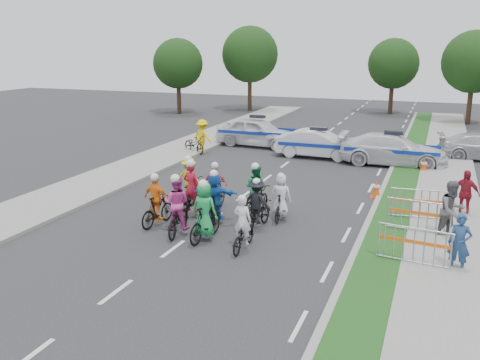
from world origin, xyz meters
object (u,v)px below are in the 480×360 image
at_px(spectator_0, 459,243).
at_px(police_car_2, 393,150).
at_px(rider_10, 190,184).
at_px(barrier_1, 419,218).
at_px(parked_bike, 194,144).
at_px(tree_0, 178,64).
at_px(rider_6, 192,197).
at_px(rider_1, 205,217).
at_px(rider_9, 216,191).
at_px(marshal_hiviz, 203,136).
at_px(barrier_2, 421,205).
at_px(cone_0, 376,189).
at_px(police_car_1, 318,144).
at_px(tree_3, 250,55).
at_px(cone_1, 424,165).
at_px(tree_4, 393,64).
at_px(rider_0, 243,231).
at_px(tree_1, 474,62).
at_px(rider_3, 157,205).
at_px(rider_4, 257,208).
at_px(rider_2, 177,212).
at_px(spectator_2, 465,194).
at_px(rider_8, 256,195).
at_px(police_car_0, 257,132).
at_px(rider_7, 281,201).
at_px(rider_5, 215,201).
at_px(spectator_1, 452,210).

bearing_deg(spectator_0, police_car_2, 111.74).
distance_m(rider_10, barrier_1, 8.33).
xyz_separation_m(parked_bike, tree_0, (-8.49, 14.90, 3.71)).
bearing_deg(rider_6, rider_1, 132.53).
relative_size(rider_9, police_car_2, 0.33).
relative_size(marshal_hiviz, barrier_2, 0.92).
height_order(rider_6, cone_0, rider_6).
bearing_deg(police_car_1, tree_3, 32.81).
height_order(cone_1, tree_3, tree_3).
relative_size(rider_1, rider_9, 1.10).
distance_m(police_car_2, tree_4, 20.50).
relative_size(rider_0, rider_10, 0.92).
relative_size(rider_6, cone_0, 2.97).
relative_size(rider_9, cone_0, 2.52).
height_order(rider_0, tree_0, tree_0).
distance_m(rider_1, barrier_2, 7.43).
bearing_deg(marshal_hiviz, spectator_0, 156.82).
distance_m(cone_1, tree_1, 17.99).
relative_size(rider_3, tree_1, 0.27).
xyz_separation_m(rider_0, police_car_2, (3.04, 13.18, 0.20)).
bearing_deg(tree_4, rider_4, -92.33).
bearing_deg(cone_0, barrier_2, -54.20).
height_order(tree_1, tree_3, tree_3).
relative_size(rider_2, spectator_2, 1.21).
xyz_separation_m(rider_8, cone_1, (5.32, 8.71, -0.36)).
xyz_separation_m(rider_10, tree_3, (-7.40, 27.54, 4.17)).
bearing_deg(tree_0, rider_9, -60.28).
bearing_deg(rider_2, police_car_2, -123.28).
bearing_deg(rider_10, spectator_2, -166.51).
distance_m(police_car_1, parked_bike, 6.77).
relative_size(rider_2, police_car_0, 0.41).
relative_size(rider_7, cone_0, 2.41).
bearing_deg(tree_0, parked_bike, -60.32).
xyz_separation_m(rider_10, barrier_1, (8.30, -0.62, -0.16)).
distance_m(rider_0, rider_10, 5.17).
xyz_separation_m(rider_10, parked_bike, (-3.91, 8.64, -0.23)).
height_order(rider_5, barrier_2, rider_5).
xyz_separation_m(rider_4, spectator_1, (5.92, 1.14, 0.26)).
xyz_separation_m(spectator_0, marshal_hiviz, (-12.93, 12.12, 0.11)).
bearing_deg(rider_1, rider_7, -115.58).
relative_size(police_car_1, cone_0, 6.35).
xyz_separation_m(rider_9, police_car_2, (5.36, 9.77, 0.08)).
height_order(rider_10, police_car_2, rider_10).
bearing_deg(tree_1, spectator_0, -92.33).
distance_m(rider_6, police_car_0, 13.29).
bearing_deg(barrier_1, police_car_1, 117.99).
xyz_separation_m(rider_9, spectator_0, (8.20, -2.91, 0.13)).
height_order(rider_10, barrier_2, rider_10).
relative_size(police_car_0, cone_0, 6.98).
bearing_deg(cone_0, rider_9, -146.33).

